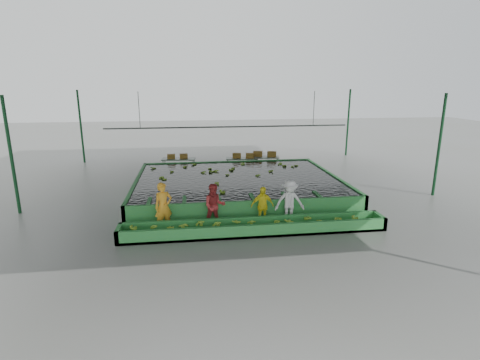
{
  "coord_description": "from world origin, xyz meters",
  "views": [
    {
      "loc": [
        -2.34,
        -16.47,
        5.48
      ],
      "look_at": [
        0.0,
        0.5,
        1.0
      ],
      "focal_mm": 28.0,
      "sensor_mm": 36.0,
      "label": 1
    }
  ],
  "objects": [
    {
      "name": "worker_a",
      "position": [
        -3.38,
        -2.8,
        0.93
      ],
      "size": [
        0.8,
        0.67,
        1.86
      ],
      "primitive_type": "imported",
      "rotation": [
        0.0,
        0.0,
        0.38
      ],
      "color": "gold",
      "rests_on": "ground"
    },
    {
      "name": "flotation_tank",
      "position": [
        0.0,
        1.5,
        0.45
      ],
      "size": [
        10.0,
        8.0,
        0.9
      ],
      "primitive_type": null,
      "color": "#2F863B",
      "rests_on": "ground"
    },
    {
      "name": "worker_b",
      "position": [
        -1.45,
        -2.8,
        0.87
      ],
      "size": [
        0.86,
        0.68,
        1.75
      ],
      "primitive_type": "imported",
      "rotation": [
        0.0,
        0.0,
        0.02
      ],
      "color": "#A82D2E",
      "rests_on": "ground"
    },
    {
      "name": "cableway_rail",
      "position": [
        0.0,
        5.0,
        3.0
      ],
      "size": [
        0.08,
        0.08,
        14.0
      ],
      "primitive_type": "cylinder",
      "color": "#59605B",
      "rests_on": "shed_roof"
    },
    {
      "name": "packing_table_right",
      "position": [
        2.28,
        6.41,
        0.46
      ],
      "size": [
        2.16,
        1.18,
        0.93
      ],
      "primitive_type": null,
      "rotation": [
        0.0,
        0.0,
        -0.19
      ],
      "color": "#59605B",
      "rests_on": "ground"
    },
    {
      "name": "box_stack_right",
      "position": [
        2.41,
        6.46,
        0.93
      ],
      "size": [
        1.5,
        0.78,
        0.31
      ],
      "primitive_type": null,
      "rotation": [
        0.0,
        0.0,
        -0.27
      ],
      "color": "brown",
      "rests_on": "packing_table_right"
    },
    {
      "name": "shed_roof",
      "position": [
        0.0,
        0.0,
        5.0
      ],
      "size": [
        20.0,
        22.0,
        0.04
      ],
      "primitive_type": "cube",
      "color": "gray",
      "rests_on": "shed_posts"
    },
    {
      "name": "shed_posts",
      "position": [
        0.0,
        0.0,
        2.5
      ],
      "size": [
        20.0,
        22.0,
        5.0
      ],
      "primitive_type": null,
      "color": "#123E1F",
      "rests_on": "ground"
    },
    {
      "name": "box_stack_left",
      "position": [
        -3.07,
        6.54,
        0.93
      ],
      "size": [
        1.26,
        0.42,
        0.27
      ],
      "primitive_type": null,
      "rotation": [
        0.0,
        0.0,
        0.06
      ],
      "color": "brown",
      "rests_on": "packing_table_left"
    },
    {
      "name": "worker_c",
      "position": [
        0.43,
        -2.8,
        0.79
      ],
      "size": [
        0.95,
        0.45,
        1.57
      ],
      "primitive_type": "imported",
      "rotation": [
        0.0,
        0.0,
        0.08
      ],
      "color": "yellow",
      "rests_on": "ground"
    },
    {
      "name": "tank_water",
      "position": [
        0.0,
        1.5,
        0.85
      ],
      "size": [
        9.7,
        7.7,
        0.0
      ],
      "primitive_type": "cube",
      "color": "black",
      "rests_on": "flotation_tank"
    },
    {
      "name": "packing_table_left",
      "position": [
        -3.0,
        6.52,
        0.46
      ],
      "size": [
        2.11,
        1.03,
        0.93
      ],
      "primitive_type": null,
      "rotation": [
        0.0,
        0.0,
        -0.11
      ],
      "color": "#59605B",
      "rests_on": "ground"
    },
    {
      "name": "box_stack_mid",
      "position": [
        1.01,
        6.3,
        0.89
      ],
      "size": [
        1.39,
        0.6,
        0.29
      ],
      "primitive_type": null,
      "rotation": [
        0.0,
        0.0,
        -0.18
      ],
      "color": "brown",
      "rests_on": "packing_table_mid"
    },
    {
      "name": "ground",
      "position": [
        0.0,
        0.0,
        0.0
      ],
      "size": [
        80.0,
        80.0,
        0.0
      ],
      "primitive_type": "plane",
      "color": "slate",
      "rests_on": "ground"
    },
    {
      "name": "trough_bananas",
      "position": [
        0.0,
        -3.6,
        0.4
      ],
      "size": [
        9.2,
        0.61,
        0.12
      ],
      "primitive_type": null,
      "color": "#70A127",
      "rests_on": "sorting_trough"
    },
    {
      "name": "floating_bananas",
      "position": [
        0.0,
        2.3,
        0.85
      ],
      "size": [
        8.59,
        5.86,
        0.12
      ],
      "primitive_type": null,
      "color": "#70A127",
      "rests_on": "tank_water"
    },
    {
      "name": "rail_hanger_left",
      "position": [
        -5.0,
        5.0,
        4.0
      ],
      "size": [
        0.04,
        0.04,
        2.0
      ],
      "primitive_type": "cylinder",
      "color": "#59605B",
      "rests_on": "shed_roof"
    },
    {
      "name": "rail_hanger_right",
      "position": [
        5.0,
        5.0,
        4.0
      ],
      "size": [
        0.04,
        0.04,
        2.0
      ],
      "primitive_type": "cylinder",
      "color": "#59605B",
      "rests_on": "shed_roof"
    },
    {
      "name": "sorting_trough",
      "position": [
        0.0,
        -3.6,
        0.25
      ],
      "size": [
        10.0,
        1.0,
        0.5
      ],
      "primitive_type": null,
      "color": "#2F863B",
      "rests_on": "ground"
    },
    {
      "name": "worker_d",
      "position": [
        1.53,
        -2.8,
        0.91
      ],
      "size": [
        1.21,
        0.75,
        1.81
      ],
      "primitive_type": "imported",
      "rotation": [
        0.0,
        0.0,
        -0.06
      ],
      "color": "silver",
      "rests_on": "ground"
    },
    {
      "name": "packing_table_mid",
      "position": [
        0.91,
        6.31,
        0.45
      ],
      "size": [
        2.02,
        0.94,
        0.89
      ],
      "primitive_type": null,
      "rotation": [
        0.0,
        0.0,
        -0.08
      ],
      "color": "#59605B",
      "rests_on": "ground"
    }
  ]
}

